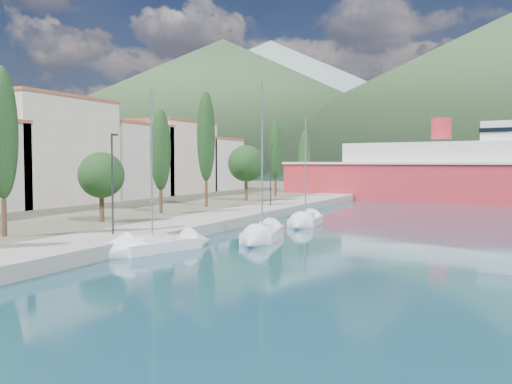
% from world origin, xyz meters
% --- Properties ---
extents(ground, '(1400.00, 1400.00, 0.00)m').
position_xyz_m(ground, '(0.00, 120.00, 0.00)').
color(ground, '#163E4D').
extents(quay, '(5.00, 88.00, 0.80)m').
position_xyz_m(quay, '(-9.00, 26.00, 0.40)').
color(quay, gray).
rests_on(quay, ground).
extents(town_buildings, '(9.20, 69.20, 11.30)m').
position_xyz_m(town_buildings, '(-32.00, 36.91, 5.57)').
color(town_buildings, '#BFB49D').
rests_on(town_buildings, land_strip).
extents(tree_row, '(4.21, 63.62, 11.50)m').
position_xyz_m(tree_row, '(-14.81, 33.63, 5.87)').
color(tree_row, '#47301E').
rests_on(tree_row, land_strip).
extents(lamp_posts, '(0.15, 45.18, 6.06)m').
position_xyz_m(lamp_posts, '(-9.00, 14.74, 4.08)').
color(lamp_posts, '#2D2D33').
rests_on(lamp_posts, quay).
extents(sailboat_near, '(4.22, 7.37, 10.16)m').
position_xyz_m(sailboat_near, '(-6.34, 11.28, 0.28)').
color(sailboat_near, silver).
rests_on(sailboat_near, ground).
extents(sailboat_mid, '(3.79, 8.12, 11.30)m').
position_xyz_m(sailboat_mid, '(-1.90, 18.56, 0.28)').
color(sailboat_mid, silver).
rests_on(sailboat_mid, ground).
extents(sailboat_far, '(2.92, 6.74, 9.59)m').
position_xyz_m(sailboat_far, '(-2.23, 28.10, 0.28)').
color(sailboat_far, silver).
rests_on(sailboat_far, ground).
extents(ferry, '(59.93, 23.78, 11.65)m').
position_xyz_m(ferry, '(12.57, 63.37, 3.54)').
color(ferry, '#BC2833').
rests_on(ferry, ground).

